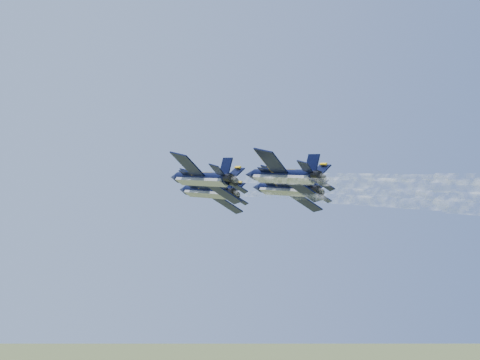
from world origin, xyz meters
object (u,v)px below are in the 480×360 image
object	(u,v)px
jet_left	(201,179)
jet_slot	(283,176)
jet_right	(286,189)
jet_lead	(207,192)

from	to	relation	value
jet_left	jet_slot	distance (m)	13.02
jet_right	jet_lead	bearing A→B (deg)	128.93
jet_slot	jet_lead	bearing A→B (deg)	87.72
jet_lead	jet_right	size ratio (longest dim) A/B	1.00
jet_right	jet_slot	bearing A→B (deg)	-134.33
jet_lead	jet_slot	bearing A→B (deg)	-92.28
jet_lead	jet_slot	size ratio (longest dim) A/B	1.00
jet_left	jet_right	size ratio (longest dim) A/B	1.00
jet_lead	jet_right	bearing A→B (deg)	-51.07
jet_left	jet_slot	bearing A→B (deg)	-50.35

